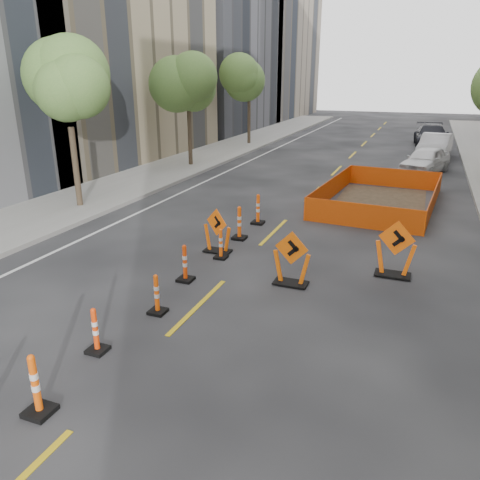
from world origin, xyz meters
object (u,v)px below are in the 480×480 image
at_px(chevron_sign_center, 292,258).
at_px(parked_car_mid, 435,147).
at_px(channelizer_7, 239,223).
at_px(chevron_sign_right, 396,249).
at_px(channelizer_6, 221,244).
at_px(channelizer_4, 157,294).
at_px(parked_car_far, 431,136).
at_px(channelizer_5, 185,263).
at_px(parked_car_near, 425,160).
at_px(channelizer_3, 95,330).
at_px(channelizer_2, 35,385).
at_px(chevron_sign_left, 217,231).
at_px(channelizer_8, 258,209).

relative_size(chevron_sign_center, parked_car_mid, 0.30).
distance_m(channelizer_7, chevron_sign_right, 5.23).
xyz_separation_m(channelizer_6, parked_car_mid, (5.91, 21.20, 0.35)).
height_order(channelizer_4, parked_car_far, parked_car_far).
bearing_deg(channelizer_4, channelizer_5, 97.49).
height_order(channelizer_5, channelizer_7, channelizer_7).
relative_size(channelizer_7, parked_car_mid, 0.23).
height_order(chevron_sign_right, parked_car_near, chevron_sign_right).
distance_m(channelizer_3, parked_car_far, 33.19).
bearing_deg(chevron_sign_right, channelizer_4, -131.41).
height_order(channelizer_3, channelizer_7, channelizer_7).
bearing_deg(channelizer_7, channelizer_6, -86.00).
height_order(channelizer_2, channelizer_7, channelizer_7).
distance_m(channelizer_3, parked_car_mid, 27.43).
bearing_deg(chevron_sign_left, channelizer_6, -32.39).
distance_m(channelizer_4, channelizer_6, 3.68).
distance_m(channelizer_3, channelizer_7, 7.37).
xyz_separation_m(channelizer_2, channelizer_4, (0.01, 3.68, -0.07)).
bearing_deg(channelizer_8, channelizer_6, -88.19).
distance_m(channelizer_6, chevron_sign_center, 2.69).
height_order(channelizer_3, chevron_sign_left, chevron_sign_left).
xyz_separation_m(channelizer_5, chevron_sign_left, (-0.08, 2.29, 0.19)).
bearing_deg(chevron_sign_right, parked_car_far, 96.51).
relative_size(channelizer_3, chevron_sign_left, 0.69).
distance_m(channelizer_8, chevron_sign_center, 5.39).
height_order(channelizer_2, parked_car_near, parked_car_near).
relative_size(channelizer_8, parked_car_mid, 0.23).
bearing_deg(channelizer_5, channelizer_4, -82.51).
relative_size(channelizer_7, chevron_sign_right, 0.71).
bearing_deg(channelizer_2, channelizer_6, 89.99).
bearing_deg(channelizer_7, channelizer_2, -89.20).
bearing_deg(channelizer_4, chevron_sign_left, 94.42).
relative_size(channelizer_4, parked_car_mid, 0.20).
bearing_deg(channelizer_6, channelizer_7, 94.00).
bearing_deg(channelizer_2, channelizer_4, 89.80).
height_order(chevron_sign_center, parked_car_near, chevron_sign_center).
relative_size(channelizer_2, channelizer_3, 1.15).
distance_m(channelizer_5, chevron_sign_left, 2.30).
bearing_deg(channelizer_3, channelizer_5, 89.36).
xyz_separation_m(channelizer_3, parked_car_far, (5.93, 32.65, 0.34)).
bearing_deg(channelizer_2, parked_car_near, 76.87).
xyz_separation_m(channelizer_7, channelizer_8, (0.01, 1.84, -0.01)).
bearing_deg(chevron_sign_left, chevron_sign_center, -5.25).
xyz_separation_m(channelizer_6, chevron_sign_center, (2.47, -1.04, 0.28)).
distance_m(chevron_sign_left, chevron_sign_center, 3.15).
height_order(channelizer_2, channelizer_5, channelizer_2).
xyz_separation_m(chevron_sign_center, parked_car_far, (3.19, 28.17, 0.08)).
bearing_deg(channelizer_8, channelizer_5, -91.18).
relative_size(parked_car_mid, parked_car_far, 0.86).
bearing_deg(channelizer_4, parked_car_far, 79.62).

